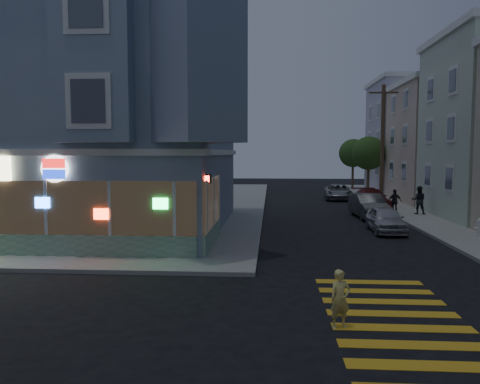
# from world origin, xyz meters

# --- Properties ---
(ground) EXTENTS (120.00, 120.00, 0.00)m
(ground) POSITION_xyz_m (0.00, 0.00, 0.00)
(ground) COLOR black
(ground) RESTS_ON ground
(sidewalk_nw) EXTENTS (33.00, 42.00, 0.15)m
(sidewalk_nw) POSITION_xyz_m (-13.50, 23.00, 0.07)
(sidewalk_nw) COLOR gray
(sidewalk_nw) RESTS_ON ground
(corner_building) EXTENTS (14.60, 14.60, 11.40)m
(corner_building) POSITION_xyz_m (-6.00, 10.98, 5.82)
(corner_building) COLOR gray
(corner_building) RESTS_ON sidewalk_nw
(row_house_c) EXTENTS (12.00, 8.60, 9.00)m
(row_house_c) POSITION_xyz_m (19.50, 25.00, 4.65)
(row_house_c) COLOR tan
(row_house_c) RESTS_ON sidewalk_ne
(row_house_d) EXTENTS (12.00, 8.60, 10.50)m
(row_house_d) POSITION_xyz_m (19.50, 34.00, 5.40)
(row_house_d) COLOR #AEA9BA
(row_house_d) RESTS_ON sidewalk_ne
(utility_pole) EXTENTS (2.20, 0.30, 9.00)m
(utility_pole) POSITION_xyz_m (12.00, 24.00, 4.80)
(utility_pole) COLOR #4C3826
(utility_pole) RESTS_ON sidewalk_ne
(street_tree_near) EXTENTS (3.00, 3.00, 5.30)m
(street_tree_near) POSITION_xyz_m (12.20, 30.00, 3.94)
(street_tree_near) COLOR #4C3826
(street_tree_near) RESTS_ON sidewalk_ne
(street_tree_far) EXTENTS (3.00, 3.00, 5.30)m
(street_tree_far) POSITION_xyz_m (12.20, 38.00, 3.94)
(street_tree_far) COLOR #4C3826
(street_tree_far) RESTS_ON sidewalk_ne
(running_child) EXTENTS (0.57, 0.47, 1.34)m
(running_child) POSITION_xyz_m (5.07, -2.22, 0.67)
(running_child) COLOR #E0D772
(running_child) RESTS_ON ground
(pedestrian_a) EXTENTS (0.97, 0.82, 1.75)m
(pedestrian_a) POSITION_xyz_m (12.73, 17.09, 1.03)
(pedestrian_a) COLOR black
(pedestrian_a) RESTS_ON sidewalk_ne
(pedestrian_b) EXTENTS (0.96, 0.55, 1.53)m
(pedestrian_b) POSITION_xyz_m (11.30, 17.27, 0.92)
(pedestrian_b) COLOR #26232C
(pedestrian_b) RESTS_ON sidewalk_ne
(parked_car_a) EXTENTS (1.62, 3.84, 1.30)m
(parked_car_a) POSITION_xyz_m (9.23, 10.95, 0.65)
(parked_car_a) COLOR #B4B6BD
(parked_car_a) RESTS_ON ground
(parked_car_b) EXTENTS (1.82, 4.57, 1.48)m
(parked_car_b) POSITION_xyz_m (9.46, 16.15, 0.74)
(parked_car_b) COLOR #333538
(parked_car_b) RESTS_ON ground
(parked_car_c) EXTENTS (2.14, 4.80, 1.37)m
(parked_car_c) POSITION_xyz_m (10.70, 21.35, 0.68)
(parked_car_c) COLOR maroon
(parked_car_c) RESTS_ON ground
(parked_car_d) EXTENTS (2.50, 4.85, 1.31)m
(parked_car_d) POSITION_xyz_m (9.20, 27.42, 0.65)
(parked_car_d) COLOR gray
(parked_car_d) RESTS_ON ground
(traffic_signal) EXTENTS (0.61, 0.58, 5.19)m
(traffic_signal) POSITION_xyz_m (0.82, 4.87, 3.66)
(traffic_signal) COLOR black
(traffic_signal) RESTS_ON sidewalk_nw
(fire_hydrant) EXTENTS (0.50, 0.29, 0.87)m
(fire_hydrant) POSITION_xyz_m (13.00, 9.04, 0.61)
(fire_hydrant) COLOR silver
(fire_hydrant) RESTS_ON sidewalk_ne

